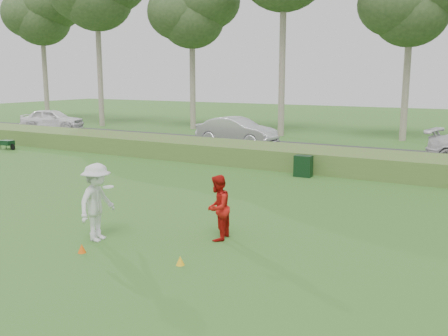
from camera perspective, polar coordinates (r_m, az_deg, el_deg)
The scene contains 14 objects.
ground at distance 12.99m, azimuth -8.73°, elevation -8.48°, with size 120.00×120.00×0.00m, color #2C6220.
reed_strip at distance 23.25m, azimuth 9.65°, elevation 1.08°, with size 80.00×3.00×0.90m, color #486B2B.
park_road at distance 28.03m, azimuth 13.07°, elevation 1.68°, with size 80.00×6.00×0.06m, color #2D2D2D.
tree_0 at distance 50.44m, azimuth -20.16°, elevation 16.17°, with size 6.76×6.76×13.00m.
tree_2 at distance 40.28m, azimuth -3.70°, elevation 17.29°, with size 6.50×6.50×12.00m.
tree_4 at distance 34.89m, azimuth 20.61°, elevation 17.10°, with size 6.24×6.24×11.50m.
player_white at distance 13.19m, azimuth -14.30°, elevation -3.82°, with size 0.99×1.39×2.02m.
player_red at distance 12.87m, azimuth -0.73°, elevation -4.56°, with size 0.83×0.65×1.71m, color red.
cone_orange at distance 12.62m, azimuth -15.94°, elevation -8.82°, with size 0.20×0.20×0.22m, color #FF5F0D.
cone_yellow at distance 11.44m, azimuth -5.02°, elevation -10.49°, with size 0.19×0.19×0.21m, color yellow.
utility_cabinet at distance 21.25m, azimuth 9.05°, elevation 0.22°, with size 0.72×0.45×0.90m, color black.
wheelbarrow at distance 31.35m, azimuth -23.55°, elevation 2.64°, with size 1.08×0.52×0.54m.
car_left at distance 41.21m, azimuth -19.03°, elevation 5.30°, with size 1.90×4.73×1.61m, color white.
car_mid at distance 30.44m, azimuth 1.45°, elevation 4.26°, with size 1.75×5.02×1.65m, color silver.
Camera 1 is at (7.62, -9.65, 4.20)m, focal length 40.00 mm.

